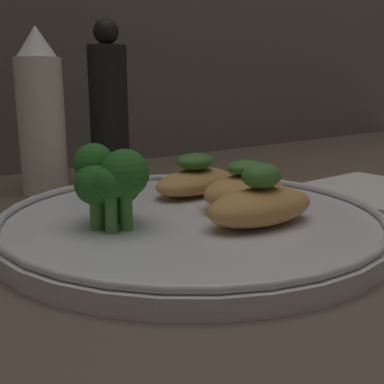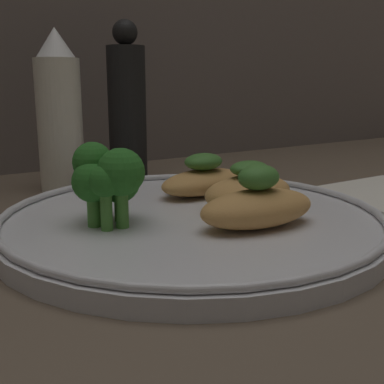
{
  "view_description": "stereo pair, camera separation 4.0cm",
  "coord_description": "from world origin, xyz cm",
  "px_view_note": "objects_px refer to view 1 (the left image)",
  "views": [
    {
      "loc": [
        -24.2,
        -30.25,
        12.36
      ],
      "look_at": [
        0.0,
        0.0,
        3.4
      ],
      "focal_mm": 45.0,
      "sensor_mm": 36.0,
      "label": 1
    },
    {
      "loc": [
        -20.98,
        -32.57,
        12.36
      ],
      "look_at": [
        0.0,
        0.0,
        3.4
      ],
      "focal_mm": 45.0,
      "sensor_mm": 36.0,
      "label": 2
    }
  ],
  "objects_px": {
    "broccoli_bunch": "(110,179)",
    "sauce_bottle": "(41,116)",
    "pepper_grinder": "(109,110)",
    "plate": "(192,220)"
  },
  "relations": [
    {
      "from": "plate",
      "to": "broccoli_bunch",
      "type": "bearing_deg",
      "value": 168.48
    },
    {
      "from": "sauce_bottle",
      "to": "pepper_grinder",
      "type": "xyz_separation_m",
      "value": [
        0.08,
        0.0,
        0.0
      ]
    },
    {
      "from": "broccoli_bunch",
      "to": "sauce_bottle",
      "type": "xyz_separation_m",
      "value": [
        0.03,
        0.2,
        0.04
      ]
    },
    {
      "from": "broccoli_bunch",
      "to": "pepper_grinder",
      "type": "height_order",
      "value": "pepper_grinder"
    },
    {
      "from": "sauce_bottle",
      "to": "pepper_grinder",
      "type": "bearing_deg",
      "value": 0.0
    },
    {
      "from": "plate",
      "to": "sauce_bottle",
      "type": "height_order",
      "value": "sauce_bottle"
    },
    {
      "from": "broccoli_bunch",
      "to": "sauce_bottle",
      "type": "bearing_deg",
      "value": 81.64
    },
    {
      "from": "broccoli_bunch",
      "to": "pepper_grinder",
      "type": "distance_m",
      "value": 0.24
    },
    {
      "from": "broccoli_bunch",
      "to": "pepper_grinder",
      "type": "relative_size",
      "value": 0.33
    },
    {
      "from": "sauce_bottle",
      "to": "plate",
      "type": "bearing_deg",
      "value": -79.93
    }
  ]
}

